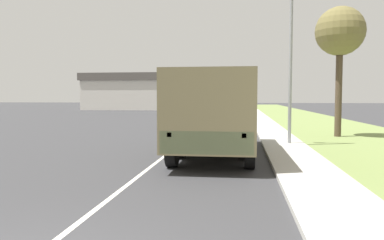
{
  "coord_description": "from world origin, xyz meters",
  "views": [
    {
      "loc": [
        2.68,
        -3.46,
        2.1
      ],
      "look_at": [
        0.72,
        11.5,
        1.17
      ],
      "focal_mm": 35.0,
      "sensor_mm": 36.0,
      "label": 1
    }
  ],
  "objects_px": {
    "car_third_ahead": "(207,107)",
    "lamp_post": "(285,51)",
    "car_fourth_ahead": "(234,105)",
    "car_second_ahead": "(233,112)",
    "car_nearest_ahead": "(223,117)",
    "military_truck": "(216,109)"
  },
  "relations": [
    {
      "from": "military_truck",
      "to": "car_nearest_ahead",
      "type": "height_order",
      "value": "military_truck"
    },
    {
      "from": "car_nearest_ahead",
      "to": "car_fourth_ahead",
      "type": "bearing_deg",
      "value": 90.02
    },
    {
      "from": "car_fourth_ahead",
      "to": "lamp_post",
      "type": "xyz_separation_m",
      "value": [
        3.05,
        -46.08,
        3.33
      ]
    },
    {
      "from": "car_fourth_ahead",
      "to": "car_nearest_ahead",
      "type": "bearing_deg",
      "value": -89.98
    },
    {
      "from": "car_fourth_ahead",
      "to": "car_third_ahead",
      "type": "bearing_deg",
      "value": -105.66
    },
    {
      "from": "car_second_ahead",
      "to": "military_truck",
      "type": "bearing_deg",
      "value": -90.33
    },
    {
      "from": "car_third_ahead",
      "to": "car_fourth_ahead",
      "type": "bearing_deg",
      "value": 74.34
    },
    {
      "from": "military_truck",
      "to": "car_second_ahead",
      "type": "xyz_separation_m",
      "value": [
        0.13,
        21.96,
        -0.93
      ]
    },
    {
      "from": "car_second_ahead",
      "to": "car_third_ahead",
      "type": "xyz_separation_m",
      "value": [
        -3.84,
        14.99,
        -0.04
      ]
    },
    {
      "from": "military_truck",
      "to": "car_fourth_ahead",
      "type": "distance_m",
      "value": 49.11
    },
    {
      "from": "car_third_ahead",
      "to": "lamp_post",
      "type": "height_order",
      "value": "lamp_post"
    },
    {
      "from": "lamp_post",
      "to": "car_second_ahead",
      "type": "bearing_deg",
      "value": 97.83
    },
    {
      "from": "car_second_ahead",
      "to": "car_third_ahead",
      "type": "height_order",
      "value": "car_second_ahead"
    },
    {
      "from": "car_nearest_ahead",
      "to": "car_fourth_ahead",
      "type": "xyz_separation_m",
      "value": [
        -0.01,
        36.68,
        0.02
      ]
    },
    {
      "from": "car_second_ahead",
      "to": "lamp_post",
      "type": "height_order",
      "value": "lamp_post"
    },
    {
      "from": "car_nearest_ahead",
      "to": "lamp_post",
      "type": "relative_size",
      "value": 0.68
    },
    {
      "from": "car_nearest_ahead",
      "to": "car_second_ahead",
      "type": "distance_m",
      "value": 9.56
    },
    {
      "from": "military_truck",
      "to": "car_fourth_ahead",
      "type": "bearing_deg",
      "value": 90.36
    },
    {
      "from": "lamp_post",
      "to": "car_fourth_ahead",
      "type": "bearing_deg",
      "value": 93.78
    },
    {
      "from": "car_third_ahead",
      "to": "car_fourth_ahead",
      "type": "distance_m",
      "value": 12.61
    },
    {
      "from": "car_nearest_ahead",
      "to": "car_third_ahead",
      "type": "bearing_deg",
      "value": 97.92
    },
    {
      "from": "military_truck",
      "to": "car_nearest_ahead",
      "type": "bearing_deg",
      "value": 91.39
    }
  ]
}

